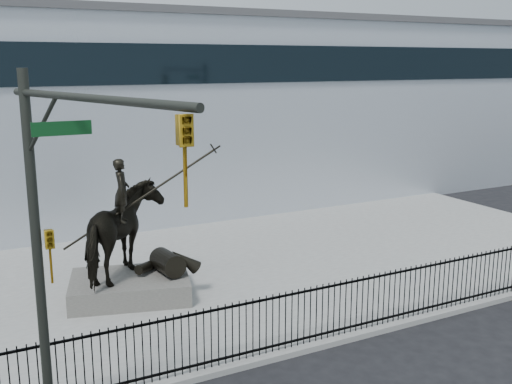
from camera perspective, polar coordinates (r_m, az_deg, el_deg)
name	(u,v)px	position (r m, az deg, el deg)	size (l,w,h in m)	color
ground	(358,364)	(15.12, 9.65, -15.88)	(120.00, 120.00, 0.00)	black
plaza	(232,272)	(20.58, -2.30, -7.65)	(30.00, 12.00, 0.15)	gray
building	(122,113)	(31.69, -12.61, 7.32)	(44.00, 14.00, 9.00)	silver
picket_fence	(329,310)	(15.63, 6.95, -11.13)	(22.10, 0.10, 1.50)	black
statue_plinth	(130,287)	(18.57, -11.90, -8.86)	(3.47, 2.39, 0.65)	#4F4D48
equestrian_statue	(130,233)	(18.04, -11.93, -3.84)	(4.30, 3.27, 3.77)	black
traffic_signal_left	(59,252)	(10.44, -18.21, -5.42)	(1.52, 4.84, 7.00)	#272A24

